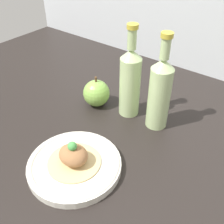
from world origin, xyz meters
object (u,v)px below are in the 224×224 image
Objects in this scene: apple at (96,93)px; plate at (75,165)px; cider_bottle_left at (130,81)px; cider_bottle_right at (160,92)px; plated_food at (74,156)px.

plate is at bearing -61.19° from apple.
cider_bottle_left reaches higher than plate.
cider_bottle_left is at bearing 180.00° from cider_bottle_right.
plated_food is 26.92cm from apple.
apple is (-12.97, 23.59, 2.99)cm from plate.
cider_bottle_right is at bearing 74.96° from plate.
plated_food is (0.00, -0.00, 2.80)cm from plate.
plated_food is at bearing -105.04° from cider_bottle_right.
cider_bottle_left is 1.00× the size of cider_bottle_right.
cider_bottle_right is (7.09, 26.40, 9.88)cm from plate.
cider_bottle_left and cider_bottle_right have the same top height.
cider_bottle_left is 2.73× the size of apple.
cider_bottle_right is 2.73× the size of apple.
cider_bottle_left is at bearing 95.38° from plated_food.
apple is (-10.48, -2.81, -6.89)cm from cider_bottle_left.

